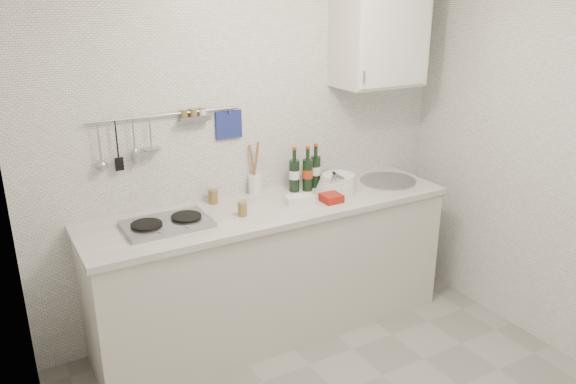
# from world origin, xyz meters

# --- Properties ---
(back_wall) EXTENTS (3.00, 0.02, 2.50)m
(back_wall) POSITION_xyz_m (0.00, 1.40, 1.25)
(back_wall) COLOR silver
(back_wall) RESTS_ON floor
(wall_left) EXTENTS (0.02, 2.80, 2.50)m
(wall_left) POSITION_xyz_m (-1.50, 0.00, 1.25)
(wall_left) COLOR silver
(wall_left) RESTS_ON floor
(counter) EXTENTS (2.44, 0.64, 0.96)m
(counter) POSITION_xyz_m (0.01, 1.10, 0.43)
(counter) COLOR beige
(counter) RESTS_ON floor
(wall_rail) EXTENTS (0.98, 0.09, 0.34)m
(wall_rail) POSITION_xyz_m (-0.60, 1.37, 1.43)
(wall_rail) COLOR #93969B
(wall_rail) RESTS_ON back_wall
(wall_cabinet) EXTENTS (0.60, 0.38, 0.70)m
(wall_cabinet) POSITION_xyz_m (0.90, 1.22, 1.95)
(wall_cabinet) COLOR beige
(wall_cabinet) RESTS_ON back_wall
(plate_stack_hob) EXTENTS (0.27, 0.27, 0.02)m
(plate_stack_hob) POSITION_xyz_m (-0.71, 1.07, 0.93)
(plate_stack_hob) COLOR #4964A6
(plate_stack_hob) RESTS_ON counter
(plate_stack_sink) EXTENTS (0.29, 0.28, 0.12)m
(plate_stack_sink) POSITION_xyz_m (0.51, 1.12, 0.97)
(plate_stack_sink) COLOR white
(plate_stack_sink) RESTS_ON counter
(wine_bottles) EXTENTS (0.25, 0.11, 0.31)m
(wine_bottles) POSITION_xyz_m (0.35, 1.25, 1.07)
(wine_bottles) COLOR black
(wine_bottles) RESTS_ON counter
(butter_dish) EXTENTS (0.20, 0.12, 0.05)m
(butter_dish) POSITION_xyz_m (0.17, 1.04, 0.95)
(butter_dish) COLOR white
(butter_dish) RESTS_ON counter
(strawberry_punnet) EXTENTS (0.13, 0.13, 0.05)m
(strawberry_punnet) POSITION_xyz_m (0.36, 0.96, 0.95)
(strawberry_punnet) COLOR #B01A13
(strawberry_punnet) RESTS_ON counter
(utensil_crock) EXTENTS (0.09, 0.09, 0.36)m
(utensil_crock) POSITION_xyz_m (-0.00, 1.35, 1.01)
(utensil_crock) COLOR white
(utensil_crock) RESTS_ON counter
(jar_a) EXTENTS (0.06, 0.06, 0.10)m
(jar_a) POSITION_xyz_m (-0.32, 1.32, 0.97)
(jar_a) COLOR brown
(jar_a) RESTS_ON counter
(jar_b) EXTENTS (0.06, 0.06, 0.08)m
(jar_b) POSITION_xyz_m (0.56, 1.31, 0.96)
(jar_b) COLOR brown
(jar_b) RESTS_ON counter
(jar_c) EXTENTS (0.07, 0.07, 0.09)m
(jar_c) POSITION_xyz_m (0.58, 1.15, 0.96)
(jar_c) COLOR brown
(jar_c) RESTS_ON counter
(jar_d) EXTENTS (0.06, 0.06, 0.10)m
(jar_d) POSITION_xyz_m (-0.24, 1.03, 0.97)
(jar_d) COLOR brown
(jar_d) RESTS_ON counter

